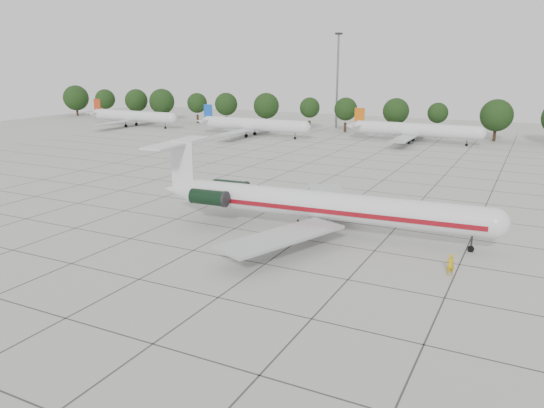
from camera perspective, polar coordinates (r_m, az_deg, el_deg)
The scene contains 9 objects.
ground at distance 55.83m, azimuth 3.06°, elevation -3.78°, with size 260.00×260.00×0.00m, color #B6B6AE.
apron_joints at distance 69.24m, azimuth 8.11°, elevation -0.16°, with size 170.00×170.00×0.02m, color #383838.
main_airliner at distance 57.34m, azimuth 4.15°, elevation 0.04°, with size 38.54×30.21×9.03m.
ground_crew at distance 48.77m, azimuth 18.62°, elevation -6.20°, with size 0.73×0.48×1.99m, color #CBA10B.
bg_airliner_a at distance 157.87m, azimuth -14.75°, elevation 9.11°, with size 28.24×27.20×7.40m.
bg_airliner_b at distance 132.38m, azimuth -2.03°, elevation 8.52°, with size 28.24×27.20×7.40m.
bg_airliner_c at distance 126.09m, azimuth 15.13°, elevation 7.69°, with size 28.24×27.20×7.40m.
tree_line at distance 137.91m, azimuth 13.19°, elevation 9.69°, with size 249.86×8.44×10.22m.
floodlight_mast at distance 149.49m, azimuth 7.06°, elevation 13.55°, with size 1.60×1.60×25.45m.
Camera 1 is at (21.22, -48.39, 18.05)m, focal length 35.00 mm.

